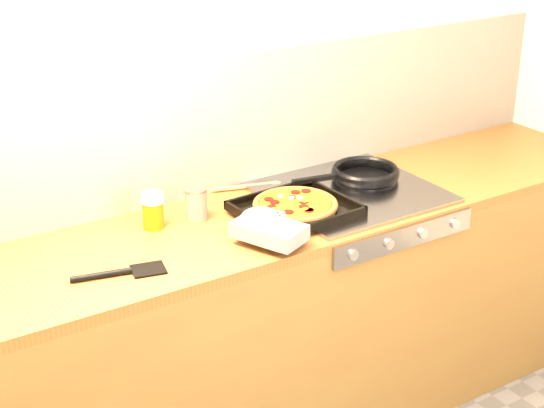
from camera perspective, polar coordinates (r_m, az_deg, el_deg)
room_shell at (r=2.96m, az=-4.85°, el=5.15°), size 3.20×3.20×3.20m
counter_run at (r=3.03m, az=-1.81°, el=-8.96°), size 3.20×0.62×0.90m
stovetop at (r=3.05m, az=5.36°, el=0.76°), size 0.60×0.56×0.02m
pizza_on_tray at (r=2.79m, az=1.02°, el=-0.56°), size 0.50×0.45×0.06m
frying_pan at (r=3.14m, az=6.31°, el=2.06°), size 0.44×0.30×0.04m
tomato_can at (r=2.83m, az=-5.24°, el=0.01°), size 0.09×0.09×0.11m
juice_glass at (r=2.78m, az=-8.15°, el=-0.43°), size 0.09×0.09×0.12m
wooden_spoon at (r=3.08m, az=-1.46°, el=1.23°), size 0.29×0.12×0.02m
black_spatula at (r=2.52m, az=-10.31°, el=-4.65°), size 0.29×0.11×0.02m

